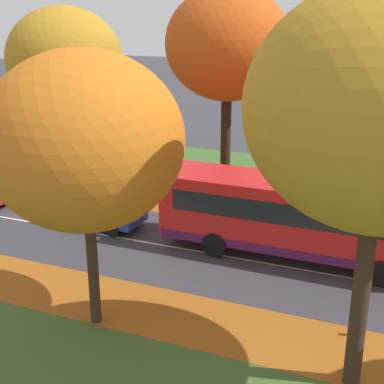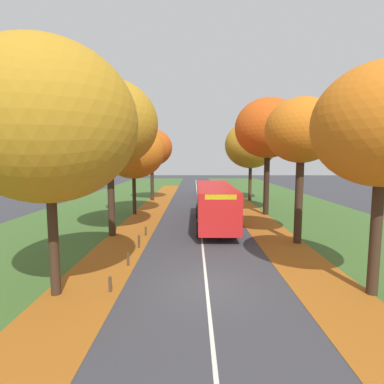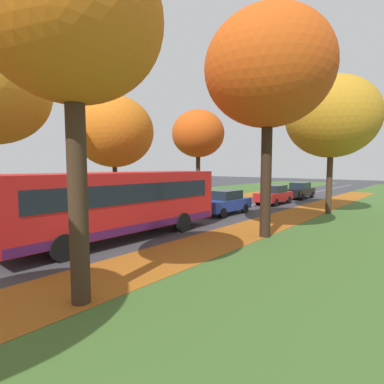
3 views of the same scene
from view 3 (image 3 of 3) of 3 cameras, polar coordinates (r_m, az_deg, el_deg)
The scene contains 15 objects.
grass_verge_left at distance 27.72m, azimuth -10.50°, elevation -1.85°, with size 12.00×90.00×0.01m, color #3D6028.
leaf_litter_left at distance 20.50m, azimuth -15.26°, elevation -4.34°, with size 2.80×60.00×0.00m, color #9E5619.
grass_verge_right at distance 18.03m, azimuth 30.33°, elevation -6.15°, with size 12.00×90.00×0.01m, color #3D6028.
leaf_litter_right at distance 14.09m, azimuth 6.89°, elevation -8.44°, with size 2.80×60.00×0.00m, color #9E5619.
road_centre_line at distance 21.50m, azimuth 5.35°, elevation -3.77°, with size 0.12×80.00×0.01m, color silver.
tree_left_mid at distance 22.06m, azimuth -14.64°, elevation 11.05°, with size 5.53×5.53×8.16m.
tree_left_far at distance 28.05m, azimuth 1.18°, elevation 11.00°, with size 4.82×4.82×8.40m.
tree_right_near at distance 8.06m, azimuth -21.89°, elevation 27.80°, with size 4.07×4.07×8.34m.
tree_right_mid at distance 14.67m, azimuth 14.33°, elevation 21.63°, with size 5.68×5.68×10.10m.
tree_right_far at distance 22.66m, azimuth 25.09°, elevation 12.79°, with size 6.03×6.03×9.26m.
bollard_fourth at distance 16.77m, azimuth -31.13°, elevation -5.99°, with size 0.12×0.12×0.57m, color #4C3823.
bus at distance 13.75m, azimuth -13.72°, elevation -1.71°, with size 2.73×10.42×2.98m.
car_blue_lead at distance 20.40m, azimuth 6.29°, elevation -1.96°, with size 1.88×4.25×1.62m.
car_red_following at distance 26.51m, azimuth 15.34°, elevation -0.50°, with size 1.79×4.21×1.62m.
car_black_third_in_line at distance 31.78m, azimuth 19.81°, elevation 0.27°, with size 1.82×4.22×1.62m.
Camera 3 is at (12.06, 2.51, 3.28)m, focal length 28.00 mm.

